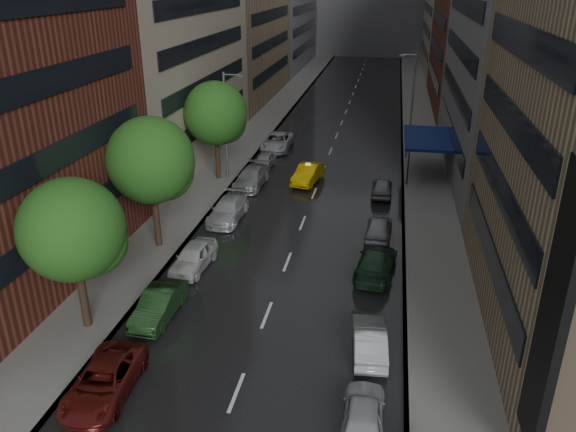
# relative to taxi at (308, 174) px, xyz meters

# --- Properties ---
(road) EXTENTS (14.00, 140.00, 0.01)m
(road) POSITION_rel_taxi_xyz_m (0.90, 19.45, -0.77)
(road) COLOR black
(road) RESTS_ON ground
(sidewalk_left) EXTENTS (4.00, 140.00, 0.15)m
(sidewalk_left) POSITION_rel_taxi_xyz_m (-8.10, 19.45, -0.70)
(sidewalk_left) COLOR gray
(sidewalk_left) RESTS_ON ground
(sidewalk_right) EXTENTS (4.00, 140.00, 0.15)m
(sidewalk_right) POSITION_rel_taxi_xyz_m (9.90, 19.45, -0.70)
(sidewalk_right) COLOR gray
(sidewalk_right) RESTS_ON ground
(tree_near) EXTENTS (4.95, 4.95, 7.89)m
(tree_near) POSITION_rel_taxi_xyz_m (-7.70, -23.24, 4.63)
(tree_near) COLOR #382619
(tree_near) RESTS_ON ground
(tree_mid) EXTENTS (5.40, 5.40, 8.60)m
(tree_mid) POSITION_rel_taxi_xyz_m (-7.70, -14.00, 5.11)
(tree_mid) COLOR #382619
(tree_mid) RESTS_ON ground
(tree_far) EXTENTS (5.30, 5.30, 8.44)m
(tree_far) POSITION_rel_taxi_xyz_m (-7.70, -0.67, 5.00)
(tree_far) COLOR #382619
(tree_far) RESTS_ON ground
(taxi) EXTENTS (2.40, 4.90, 1.55)m
(taxi) POSITION_rel_taxi_xyz_m (0.00, 0.00, 0.00)
(taxi) COLOR yellow
(taxi) RESTS_ON ground
(parked_cars_left) EXTENTS (2.70, 42.29, 1.61)m
(parked_cars_left) POSITION_rel_taxi_xyz_m (-4.50, -7.55, -0.02)
(parked_cars_left) COLOR #531310
(parked_cars_left) RESTS_ON ground
(parked_cars_right) EXTENTS (2.63, 29.74, 1.51)m
(parked_cars_right) POSITION_rel_taxi_xyz_m (6.30, -15.48, -0.06)
(parked_cars_right) COLOR #AEB1B8
(parked_cars_right) RESTS_ON ground
(street_lamp_left) EXTENTS (1.74, 0.22, 9.00)m
(street_lamp_left) POSITION_rel_taxi_xyz_m (-6.82, -0.55, 4.12)
(street_lamp_left) COLOR gray
(street_lamp_left) RESTS_ON sidewalk_left
(street_lamp_right) EXTENTS (1.74, 0.22, 9.00)m
(street_lamp_right) POSITION_rel_taxi_xyz_m (8.62, 14.45, 4.12)
(street_lamp_right) COLOR gray
(street_lamp_right) RESTS_ON sidewalk_right
(awning) EXTENTS (4.00, 8.00, 3.12)m
(awning) POSITION_rel_taxi_xyz_m (9.88, 4.45, 2.36)
(awning) COLOR navy
(awning) RESTS_ON sidewalk_right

